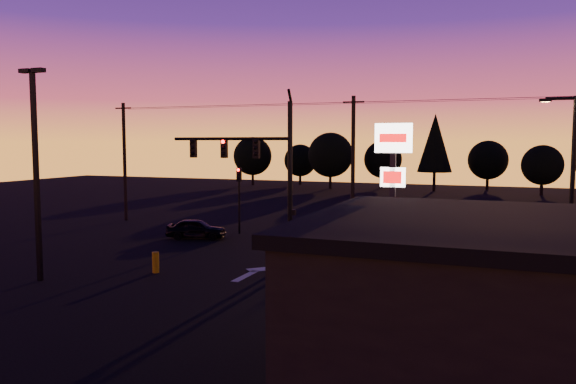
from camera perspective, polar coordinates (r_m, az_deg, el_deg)
name	(u,v)px	position (r m, az deg, el deg)	size (l,w,h in m)	color
ground	(225,280)	(25.02, -6.41, -8.89)	(120.00, 120.00, 0.00)	black
lane_arrow	(252,273)	(26.25, -3.72, -8.19)	(1.20, 3.10, 0.01)	beige
traffic_signal_mast	(260,164)	(27.93, -2.86, 2.84)	(6.79, 0.52, 8.58)	black
secondary_signal	(239,191)	(36.92, -4.99, 0.15)	(0.30, 0.31, 4.35)	black
parking_lot_light	(36,160)	(26.41, -24.26, 2.99)	(1.25, 0.30, 9.14)	black
pylon_sign	(393,169)	(23.38, 10.62, 2.26)	(1.50, 0.28, 6.80)	black
streetlight	(570,180)	(27.11, 26.75, 1.14)	(1.55, 0.35, 8.00)	black
utility_pole_0	(125,161)	(44.81, -16.26, 3.05)	(1.40, 0.26, 9.00)	black
utility_pole_1	(353,164)	(36.69, 6.61, 2.81)	(1.40, 0.26, 9.00)	black
power_wires	(354,103)	(36.75, 6.68, 9.02)	(36.00, 1.22, 0.07)	black
bollard	(156,262)	(26.87, -13.30, -6.96)	(0.32, 0.32, 0.97)	#BB9C09
tree_0	(253,156)	(78.88, -3.61, 3.66)	(5.36, 5.36, 6.74)	black
tree_1	(300,160)	(79.36, 1.25, 3.23)	(4.54, 4.54, 5.71)	black
tree_2	(330,155)	(72.68, 4.33, 3.78)	(5.77, 5.78, 7.26)	black
tree_3	(383,159)	(75.07, 9.62, 3.29)	(4.95, 4.95, 6.22)	black
tree_4	(435,143)	(70.94, 14.71, 4.85)	(4.18, 4.18, 9.50)	black
tree_5	(488,160)	(75.52, 19.65, 3.07)	(4.95, 4.95, 6.22)	black
tree_6	(542,165)	(69.59, 24.43, 2.51)	(4.54, 4.54, 5.71)	black
car_left	(196,229)	(35.61, -9.30, -3.70)	(1.48, 3.69, 1.26)	black
car_right	(408,241)	(30.96, 12.13, -4.87)	(2.06, 5.06, 1.47)	black
suv_parked	(516,302)	(20.27, 22.13, -10.34)	(2.56, 5.56, 1.55)	black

